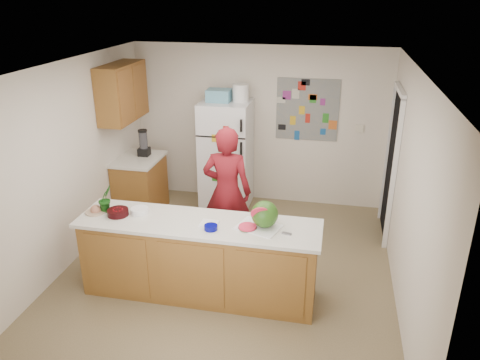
% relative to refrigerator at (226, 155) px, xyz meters
% --- Properties ---
extents(floor, '(4.00, 4.50, 0.02)m').
position_rel_refrigerator_xyz_m(floor, '(0.45, -1.88, -0.86)').
color(floor, brown).
rests_on(floor, ground).
extents(wall_back, '(4.00, 0.02, 2.50)m').
position_rel_refrigerator_xyz_m(wall_back, '(0.45, 0.38, 0.40)').
color(wall_back, beige).
rests_on(wall_back, ground).
extents(wall_left, '(0.02, 4.50, 2.50)m').
position_rel_refrigerator_xyz_m(wall_left, '(-1.56, -1.88, 0.40)').
color(wall_left, beige).
rests_on(wall_left, ground).
extents(wall_right, '(0.02, 4.50, 2.50)m').
position_rel_refrigerator_xyz_m(wall_right, '(2.46, -1.88, 0.40)').
color(wall_right, beige).
rests_on(wall_right, ground).
extents(ceiling, '(4.00, 4.50, 0.02)m').
position_rel_refrigerator_xyz_m(ceiling, '(0.45, -1.88, 1.66)').
color(ceiling, white).
rests_on(ceiling, wall_back).
extents(doorway, '(0.03, 0.85, 2.04)m').
position_rel_refrigerator_xyz_m(doorway, '(2.44, -0.43, 0.17)').
color(doorway, black).
rests_on(doorway, ground).
extents(peninsula_base, '(2.60, 0.62, 0.88)m').
position_rel_refrigerator_xyz_m(peninsula_base, '(0.25, -2.38, -0.41)').
color(peninsula_base, brown).
rests_on(peninsula_base, floor).
extents(peninsula_top, '(2.68, 0.70, 0.04)m').
position_rel_refrigerator_xyz_m(peninsula_top, '(0.25, -2.38, 0.05)').
color(peninsula_top, silver).
rests_on(peninsula_top, peninsula_base).
extents(side_counter_base, '(0.60, 0.80, 0.86)m').
position_rel_refrigerator_xyz_m(side_counter_base, '(-1.24, -0.53, -0.42)').
color(side_counter_base, brown).
rests_on(side_counter_base, floor).
extents(side_counter_top, '(0.64, 0.84, 0.04)m').
position_rel_refrigerator_xyz_m(side_counter_top, '(-1.24, -0.53, 0.03)').
color(side_counter_top, silver).
rests_on(side_counter_top, side_counter_base).
extents(upper_cabinets, '(0.35, 1.00, 0.80)m').
position_rel_refrigerator_xyz_m(upper_cabinets, '(-1.37, -0.58, 1.05)').
color(upper_cabinets, brown).
rests_on(upper_cabinets, wall_left).
extents(refrigerator, '(0.75, 0.70, 1.70)m').
position_rel_refrigerator_xyz_m(refrigerator, '(0.00, 0.00, 0.00)').
color(refrigerator, silver).
rests_on(refrigerator, floor).
extents(fridge_top_bin, '(0.35, 0.28, 0.18)m').
position_rel_refrigerator_xyz_m(fridge_top_bin, '(-0.10, 0.00, 0.94)').
color(fridge_top_bin, '#5999B2').
rests_on(fridge_top_bin, refrigerator).
extents(photo_collage, '(0.95, 0.01, 0.95)m').
position_rel_refrigerator_xyz_m(photo_collage, '(1.20, 0.36, 0.70)').
color(photo_collage, slate).
rests_on(photo_collage, wall_back).
extents(person, '(0.63, 0.42, 1.72)m').
position_rel_refrigerator_xyz_m(person, '(0.34, -1.40, 0.01)').
color(person, maroon).
rests_on(person, floor).
extents(blender_appliance, '(0.13, 0.13, 0.38)m').
position_rel_refrigerator_xyz_m(blender_appliance, '(-1.19, -0.40, 0.24)').
color(blender_appliance, black).
rests_on(blender_appliance, side_counter_top).
extents(cutting_board, '(0.52, 0.45, 0.01)m').
position_rel_refrigerator_xyz_m(cutting_board, '(0.92, -2.37, 0.08)').
color(cutting_board, silver).
rests_on(cutting_board, peninsula_top).
extents(watermelon, '(0.29, 0.29, 0.29)m').
position_rel_refrigerator_xyz_m(watermelon, '(0.98, -2.35, 0.23)').
color(watermelon, '#2A5D10').
rests_on(watermelon, cutting_board).
extents(watermelon_slice, '(0.19, 0.19, 0.02)m').
position_rel_refrigerator_xyz_m(watermelon_slice, '(0.81, -2.42, 0.09)').
color(watermelon_slice, red).
rests_on(watermelon_slice, cutting_board).
extents(cherry_bowl, '(0.29, 0.29, 0.07)m').
position_rel_refrigerator_xyz_m(cherry_bowl, '(-0.67, -2.40, 0.11)').
color(cherry_bowl, black).
rests_on(cherry_bowl, peninsula_top).
extents(white_bowl, '(0.25, 0.25, 0.06)m').
position_rel_refrigerator_xyz_m(white_bowl, '(-0.46, -2.31, 0.10)').
color(white_bowl, silver).
rests_on(white_bowl, peninsula_top).
extents(cobalt_bowl, '(0.16, 0.16, 0.05)m').
position_rel_refrigerator_xyz_m(cobalt_bowl, '(0.43, -2.52, 0.10)').
color(cobalt_bowl, '#020367').
rests_on(cobalt_bowl, peninsula_top).
extents(plate, '(0.28, 0.28, 0.02)m').
position_rel_refrigerator_xyz_m(plate, '(-0.95, -2.39, 0.08)').
color(plate, '#BCA98E').
rests_on(plate, peninsula_top).
extents(paper_towel, '(0.19, 0.17, 0.02)m').
position_rel_refrigerator_xyz_m(paper_towel, '(0.38, -2.41, 0.08)').
color(paper_towel, white).
rests_on(paper_towel, peninsula_top).
extents(keys, '(0.10, 0.06, 0.01)m').
position_rel_refrigerator_xyz_m(keys, '(1.23, -2.45, 0.08)').
color(keys, gray).
rests_on(keys, peninsula_top).
extents(potted_plant, '(0.19, 0.21, 0.31)m').
position_rel_refrigerator_xyz_m(potted_plant, '(-0.85, -2.33, 0.22)').
color(potted_plant, '#0A430D').
rests_on(potted_plant, peninsula_top).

